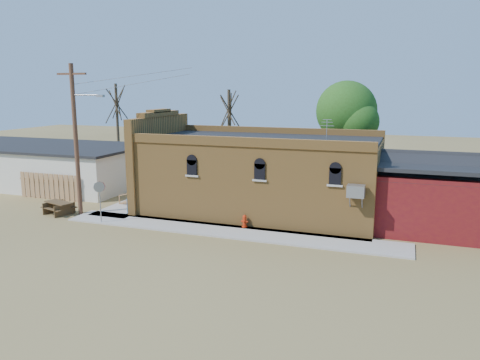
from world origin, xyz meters
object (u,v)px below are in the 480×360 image
(fire_hydrant, at_px, (245,221))
(picnic_table, at_px, (59,206))
(stop_sign, at_px, (100,191))
(trash_barrel, at_px, (132,206))
(utility_pole, at_px, (76,137))
(brick_bar, at_px, (256,175))

(fire_hydrant, xyz_separation_m, picnic_table, (-11.70, -0.97, 0.08))
(stop_sign, height_order, trash_barrel, stop_sign)
(picnic_table, bearing_deg, trash_barrel, 36.07)
(utility_pole, height_order, trash_barrel, utility_pole)
(brick_bar, relative_size, picnic_table, 7.63)
(fire_hydrant, height_order, stop_sign, stop_sign)
(fire_hydrant, relative_size, stop_sign, 0.29)
(brick_bar, xyz_separation_m, fire_hydrant, (0.56, -3.70, -1.92))
(fire_hydrant, distance_m, picnic_table, 11.75)
(stop_sign, xyz_separation_m, picnic_table, (-3.66, 0.82, -1.40))
(stop_sign, distance_m, trash_barrel, 2.76)
(stop_sign, height_order, picnic_table, stop_sign)
(utility_pole, xyz_separation_m, fire_hydrant, (10.35, 0.60, -4.35))
(fire_hydrant, distance_m, trash_barrel, 7.52)
(fire_hydrant, bearing_deg, utility_pole, -178.61)
(picnic_table, bearing_deg, brick_bar, 39.04)
(utility_pole, distance_m, stop_sign, 3.87)
(utility_pole, relative_size, picnic_table, 4.19)
(brick_bar, xyz_separation_m, stop_sign, (-7.48, -5.49, -0.44))
(utility_pole, relative_size, stop_sign, 3.80)
(trash_barrel, height_order, picnic_table, trash_barrel)
(utility_pole, distance_m, fire_hydrant, 11.24)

